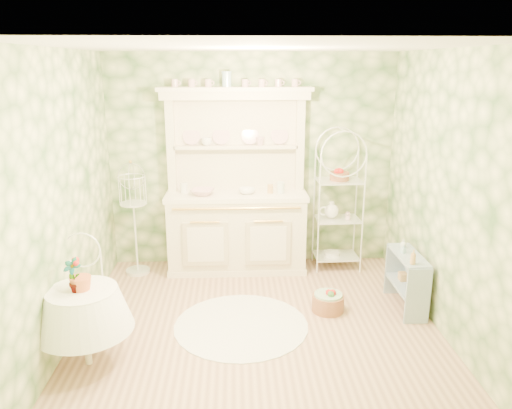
{
  "coord_description": "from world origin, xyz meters",
  "views": [
    {
      "loc": [
        -0.22,
        -4.47,
        2.57
      ],
      "look_at": [
        0.0,
        0.5,
        1.15
      ],
      "focal_mm": 35.0,
      "sensor_mm": 36.0,
      "label": 1
    }
  ],
  "objects_px": {
    "round_table": "(86,331)",
    "bakers_rack": "(338,201)",
    "side_shelf": "(406,284)",
    "cafe_chair": "(81,301)",
    "floor_basket": "(328,302)",
    "kitchen_dresser": "(236,182)",
    "birdcage_stand": "(134,217)"
  },
  "relations": [
    {
      "from": "kitchen_dresser",
      "to": "round_table",
      "type": "relative_size",
      "value": 3.54
    },
    {
      "from": "floor_basket",
      "to": "cafe_chair",
      "type": "bearing_deg",
      "value": -169.32
    },
    {
      "from": "bakers_rack",
      "to": "birdcage_stand",
      "type": "height_order",
      "value": "bakers_rack"
    },
    {
      "from": "kitchen_dresser",
      "to": "cafe_chair",
      "type": "xyz_separation_m",
      "value": [
        -1.48,
        -1.65,
        -0.74
      ]
    },
    {
      "from": "birdcage_stand",
      "to": "floor_basket",
      "type": "relative_size",
      "value": 4.81
    },
    {
      "from": "kitchen_dresser",
      "to": "round_table",
      "type": "height_order",
      "value": "kitchen_dresser"
    },
    {
      "from": "side_shelf",
      "to": "round_table",
      "type": "height_order",
      "value": "round_table"
    },
    {
      "from": "side_shelf",
      "to": "cafe_chair",
      "type": "distance_m",
      "value": 3.34
    },
    {
      "from": "kitchen_dresser",
      "to": "side_shelf",
      "type": "relative_size",
      "value": 3.52
    },
    {
      "from": "bakers_rack",
      "to": "floor_basket",
      "type": "bearing_deg",
      "value": -106.49
    },
    {
      "from": "kitchen_dresser",
      "to": "birdcage_stand",
      "type": "xyz_separation_m",
      "value": [
        -1.26,
        -0.07,
        -0.41
      ]
    },
    {
      "from": "kitchen_dresser",
      "to": "side_shelf",
      "type": "xyz_separation_m",
      "value": [
        1.82,
        -1.14,
        -0.87
      ]
    },
    {
      "from": "round_table",
      "to": "bakers_rack",
      "type": "bearing_deg",
      "value": 38.48
    },
    {
      "from": "side_shelf",
      "to": "round_table",
      "type": "xyz_separation_m",
      "value": [
        -3.14,
        -0.92,
        0.04
      ]
    },
    {
      "from": "side_shelf",
      "to": "birdcage_stand",
      "type": "relative_size",
      "value": 0.44
    },
    {
      "from": "bakers_rack",
      "to": "cafe_chair",
      "type": "distance_m",
      "value": 3.26
    },
    {
      "from": "bakers_rack",
      "to": "cafe_chair",
      "type": "xyz_separation_m",
      "value": [
        -2.76,
        -1.66,
        -0.48
      ]
    },
    {
      "from": "kitchen_dresser",
      "to": "birdcage_stand",
      "type": "relative_size",
      "value": 1.55
    },
    {
      "from": "bakers_rack",
      "to": "side_shelf",
      "type": "xyz_separation_m",
      "value": [
        0.53,
        -1.15,
        -0.61
      ]
    },
    {
      "from": "round_table",
      "to": "floor_basket",
      "type": "height_order",
      "value": "round_table"
    },
    {
      "from": "kitchen_dresser",
      "to": "bakers_rack",
      "type": "distance_m",
      "value": 1.31
    },
    {
      "from": "kitchen_dresser",
      "to": "floor_basket",
      "type": "distance_m",
      "value": 1.85
    },
    {
      "from": "cafe_chair",
      "to": "floor_basket",
      "type": "relative_size",
      "value": 2.66
    },
    {
      "from": "cafe_chair",
      "to": "floor_basket",
      "type": "height_order",
      "value": "cafe_chair"
    },
    {
      "from": "kitchen_dresser",
      "to": "cafe_chair",
      "type": "relative_size",
      "value": 2.81
    },
    {
      "from": "cafe_chair",
      "to": "birdcage_stand",
      "type": "xyz_separation_m",
      "value": [
        0.22,
        1.58,
        0.33
      ]
    },
    {
      "from": "birdcage_stand",
      "to": "side_shelf",
      "type": "bearing_deg",
      "value": -19.2
    },
    {
      "from": "side_shelf",
      "to": "birdcage_stand",
      "type": "bearing_deg",
      "value": 166.47
    },
    {
      "from": "side_shelf",
      "to": "floor_basket",
      "type": "xyz_separation_m",
      "value": [
        -0.85,
        -0.05,
        -0.18
      ]
    },
    {
      "from": "bakers_rack",
      "to": "birdcage_stand",
      "type": "relative_size",
      "value": 1.21
    },
    {
      "from": "round_table",
      "to": "side_shelf",
      "type": "bearing_deg",
      "value": 16.36
    },
    {
      "from": "cafe_chair",
      "to": "birdcage_stand",
      "type": "height_order",
      "value": "birdcage_stand"
    }
  ]
}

